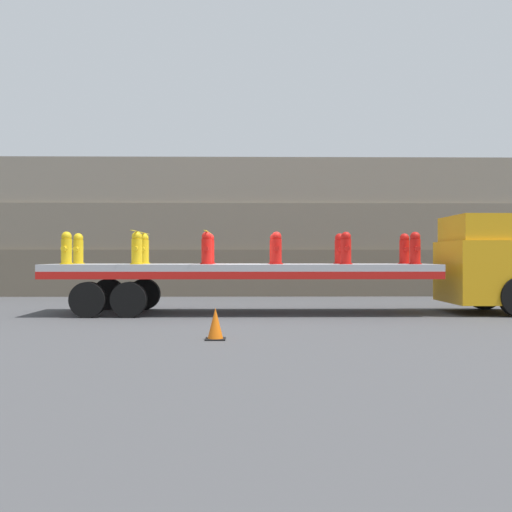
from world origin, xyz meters
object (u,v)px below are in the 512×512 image
at_px(fire_hydrant_red_near_4, 346,248).
at_px(traffic_cone, 215,324).
at_px(flatbed_trailer, 221,273).
at_px(fire_hydrant_red_far_2, 209,249).
at_px(fire_hydrant_yellow_near_0, 67,248).
at_px(fire_hydrant_red_near_3, 276,248).
at_px(fire_hydrant_yellow_far_1, 144,249).
at_px(fire_hydrant_red_far_5, 404,249).
at_px(fire_hydrant_yellow_near_1, 137,248).
at_px(fire_hydrant_red_near_5, 415,248).
at_px(truck_cab, 488,264).
at_px(fire_hydrant_red_near_2, 207,248).
at_px(fire_hydrant_yellow_far_0, 78,249).
at_px(fire_hydrant_red_far_3, 275,249).
at_px(fire_hydrant_red_far_4, 340,249).

bearing_deg(fire_hydrant_red_near_4, traffic_cone, -125.64).
bearing_deg(flatbed_trailer, fire_hydrant_red_far_2, 124.51).
bearing_deg(fire_hydrant_yellow_near_0, fire_hydrant_red_far_2, 15.67).
height_order(fire_hydrant_red_near_3, traffic_cone, fire_hydrant_red_near_3).
height_order(fire_hydrant_yellow_far_1, fire_hydrant_red_far_5, same).
relative_size(fire_hydrant_yellow_far_1, fire_hydrant_red_far_2, 1.00).
xyz_separation_m(fire_hydrant_yellow_near_1, fire_hydrant_red_near_5, (7.63, 0.00, 0.00)).
xyz_separation_m(truck_cab, fire_hydrant_red_near_2, (-7.98, -0.54, 0.43)).
xyz_separation_m(fire_hydrant_yellow_far_0, fire_hydrant_red_far_3, (5.72, 0.00, 0.00)).
bearing_deg(fire_hydrant_yellow_near_0, truck_cab, 2.60).
bearing_deg(truck_cab, flatbed_trailer, 180.00).
bearing_deg(fire_hydrant_red_far_5, fire_hydrant_yellow_near_0, -173.60).
bearing_deg(fire_hydrant_red_near_5, fire_hydrant_red_far_5, 90.00).
bearing_deg(fire_hydrant_red_far_4, fire_hydrant_red_far_2, 180.00).
xyz_separation_m(fire_hydrant_yellow_far_0, fire_hydrant_red_near_5, (9.54, -1.07, 0.00)).
distance_m(fire_hydrant_red_near_5, fire_hydrant_red_far_5, 1.07).
distance_m(fire_hydrant_red_near_3, traffic_cone, 5.07).
relative_size(fire_hydrant_yellow_near_1, fire_hydrant_red_near_4, 1.00).
xyz_separation_m(fire_hydrant_red_near_3, traffic_cone, (-1.41, -4.62, -1.53)).
bearing_deg(fire_hydrant_red_far_3, fire_hydrant_red_far_5, 0.00).
distance_m(flatbed_trailer, fire_hydrant_red_near_4, 3.55).
height_order(truck_cab, fire_hydrant_yellow_far_1, truck_cab).
height_order(fire_hydrant_yellow_near_1, traffic_cone, fire_hydrant_yellow_near_1).
relative_size(fire_hydrant_yellow_far_1, fire_hydrant_red_near_3, 1.00).
bearing_deg(fire_hydrant_red_far_5, fire_hydrant_red_near_4, -150.71).
distance_m(fire_hydrant_yellow_near_0, fire_hydrant_red_far_5, 9.60).
relative_size(flatbed_trailer, fire_hydrant_red_far_4, 12.05).
height_order(fire_hydrant_yellow_far_0, fire_hydrant_red_near_5, same).
bearing_deg(fire_hydrant_red_far_4, truck_cab, -7.32).
xyz_separation_m(fire_hydrant_red_far_5, traffic_cone, (-5.22, -5.69, -1.53)).
bearing_deg(fire_hydrant_yellow_far_0, fire_hydrant_yellow_far_1, 0.00).
bearing_deg(fire_hydrant_red_near_5, fire_hydrant_red_far_3, 164.33).
distance_m(fire_hydrant_yellow_far_0, fire_hydrant_red_far_4, 7.63).
height_order(truck_cab, fire_hydrant_red_near_4, truck_cab).
xyz_separation_m(fire_hydrant_red_far_2, fire_hydrant_red_near_5, (5.72, -1.07, 0.00)).
bearing_deg(truck_cab, fire_hydrant_red_near_2, -176.16).
relative_size(fire_hydrant_red_far_2, fire_hydrant_red_near_3, 1.00).
bearing_deg(fire_hydrant_yellow_far_1, flatbed_trailer, -13.23).
relative_size(fire_hydrant_yellow_far_0, fire_hydrant_red_far_3, 1.00).
bearing_deg(fire_hydrant_red_near_3, fire_hydrant_red_far_2, 150.71).
distance_m(fire_hydrant_red_far_4, fire_hydrant_red_near_5, 2.19).
relative_size(flatbed_trailer, fire_hydrant_yellow_far_0, 12.05).
relative_size(flatbed_trailer, fire_hydrant_red_near_2, 12.05).
distance_m(flatbed_trailer, fire_hydrant_red_near_2, 0.94).
relative_size(fire_hydrant_yellow_far_1, fire_hydrant_red_far_4, 1.00).
relative_size(flatbed_trailer, fire_hydrant_red_near_4, 12.05).
distance_m(fire_hydrant_red_near_2, traffic_cone, 4.89).
xyz_separation_m(flatbed_trailer, fire_hydrant_red_near_2, (-0.37, -0.54, 0.68)).
bearing_deg(fire_hydrant_yellow_far_1, fire_hydrant_red_near_3, -15.67).
height_order(fire_hydrant_red_far_3, traffic_cone, fire_hydrant_red_far_3).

